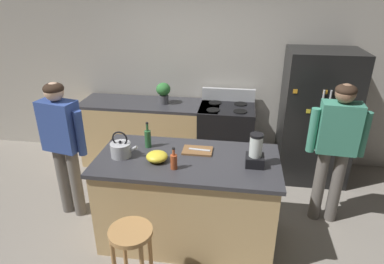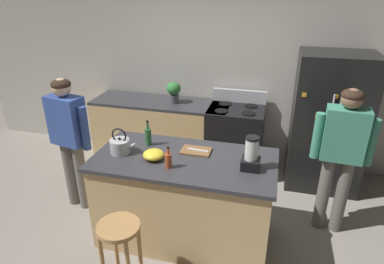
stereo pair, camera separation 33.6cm
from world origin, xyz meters
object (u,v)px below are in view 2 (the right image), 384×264
Objects in this scene: blender_appliance at (251,156)px; potted_plant at (174,91)px; chef_knife at (198,150)px; bottle_olive_oil at (148,136)px; person_by_island_left at (69,133)px; tea_kettle at (120,146)px; kitchen_island at (185,199)px; cutting_board at (196,151)px; bottle_cooking_sauce at (168,160)px; mixing_bowl at (154,155)px; refrigerator at (328,123)px; bar_stool at (120,241)px; stove_range at (235,140)px; person_by_sink_right at (342,149)px.

potted_plant is at bearing 127.93° from blender_appliance.
bottle_olive_oil is at bearing -178.21° from chef_knife.
tea_kettle is at bearing -18.84° from person_by_island_left.
cutting_board is at bearing 63.98° from kitchen_island.
kitchen_island is at bearing 66.12° from bottle_cooking_sauce.
mixing_bowl is (1.14, -0.30, 0.03)m from person_by_island_left.
cutting_board is at bearing 34.83° from mixing_bowl.
kitchen_island is 2.15m from refrigerator.
refrigerator is at bearing 51.64° from bar_stool.
potted_plant is at bearing 178.62° from refrigerator.
bar_stool is at bearing -94.29° from mixing_bowl.
potted_plant is (0.83, 1.34, 0.16)m from person_by_island_left.
chef_knife is at bearing 62.67° from bottle_cooking_sauce.
refrigerator is at bearing -1.19° from stove_range.
person_by_sink_right is 2.24m from tea_kettle.
refrigerator reaches higher than mixing_bowl.
person_by_sink_right reaches higher than bottle_olive_oil.
blender_appliance is 0.76m from bottle_cooking_sauce.
bottle_cooking_sauce is at bearing -132.82° from refrigerator.
bottle_cooking_sauce is (-0.09, -0.21, 0.56)m from kitchen_island.
tea_kettle is at bearing -159.67° from chef_knife.
bottle_olive_oil is 1.28× the size of bottle_cooking_sauce.
potted_plant is 1.00× the size of cutting_board.
chef_knife reaches higher than kitchen_island.
person_by_sink_right is at bearing 33.39° from blender_appliance.
blender_appliance is (2.06, -0.25, 0.12)m from person_by_island_left.
chef_knife reaches higher than bar_stool.
person_by_sink_right reaches higher than potted_plant.
refrigerator is (1.49, 1.50, 0.41)m from kitchen_island.
chef_knife is (0.75, 0.21, -0.06)m from tea_kettle.
blender_appliance is 1.17× the size of tea_kettle.
mixing_bowl is (-0.28, -0.09, 0.52)m from kitchen_island.
refrigerator is 1.77m from blender_appliance.
kitchen_island is 0.88m from bar_stool.
cutting_board is (-0.57, 0.20, -0.13)m from blender_appliance.
kitchen_island is 5.57× the size of blender_appliance.
person_by_island_left is 0.98m from bottle_olive_oil.
person_by_island_left reaches higher than tea_kettle.
blender_appliance is at bearing -14.86° from chef_knife.
potted_plant reaches higher than cutting_board.
stove_range is at bearing 76.98° from bottle_cooking_sauce.
person_by_island_left is 1.58m from potted_plant.
potted_plant is 1.60m from tea_kettle.
bottle_olive_oil is at bearing -170.02° from person_by_sink_right.
refrigerator is at bearing 47.18° from bottle_cooking_sauce.
bottle_cooking_sauce is (0.24, 0.60, 0.49)m from bar_stool.
cutting_board is at bearing 160.90° from blender_appliance.
bottle_olive_oil is (-1.94, -1.31, 0.17)m from refrigerator.
bar_stool is at bearing -141.78° from blender_appliance.
person_by_sink_right reaches higher than tea_kettle.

